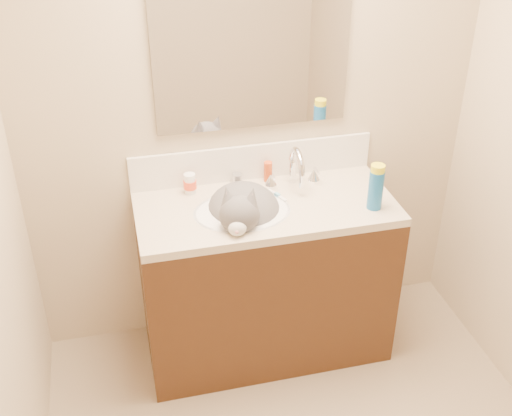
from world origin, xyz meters
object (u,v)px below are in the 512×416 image
pill_bottle (190,184)px  amber_bottle (268,172)px  silver_jar (237,179)px  vanity_cabinet (265,282)px  faucet (295,170)px  spray_can (376,190)px  basin (242,224)px  cat (243,212)px

pill_bottle → amber_bottle: (0.39, 0.03, 0.00)m
silver_jar → amber_bottle: amber_bottle is taller
vanity_cabinet → faucet: 0.58m
pill_bottle → spray_can: size_ratio=0.53×
vanity_cabinet → basin: basin is taller
basin → pill_bottle: pill_bottle is taller
pill_bottle → amber_bottle: size_ratio=0.97×
cat → amber_bottle: (0.18, 0.24, 0.06)m
spray_can → amber_bottle: bearing=138.5°
pill_bottle → spray_can: bearing=-22.8°
vanity_cabinet → silver_jar: (-0.09, 0.22, 0.48)m
amber_bottle → spray_can: bearing=-41.5°
faucet → cat: 0.35m
silver_jar → amber_bottle: 0.15m
vanity_cabinet → cat: bearing=-169.5°
faucet → pill_bottle: bearing=173.7°
cat → pill_bottle: (-0.21, 0.21, 0.06)m
vanity_cabinet → silver_jar: bearing=111.8°
vanity_cabinet → cat: cat is taller
vanity_cabinet → cat: size_ratio=2.35×
cat → silver_jar: bearing=103.1°
faucet → spray_can: faucet is taller
vanity_cabinet → basin: size_ratio=2.67×
basin → spray_can: (0.59, -0.11, 0.16)m
basin → amber_bottle: amber_bottle is taller
basin → silver_jar: bearing=82.5°
spray_can → silver_jar: bearing=147.3°
faucet → cat: bearing=-151.6°
basin → faucet: 0.38m
faucet → spray_can: bearing=-43.6°
faucet → spray_can: (0.29, -0.28, 0.01)m
faucet → pill_bottle: faucet is taller
faucet → pill_bottle: (-0.50, 0.06, -0.04)m
silver_jar → spray_can: 0.67m
cat → pill_bottle: bearing=153.6°
basin → pill_bottle: 0.32m
silver_jar → faucet: bearing=-16.9°
pill_bottle → spray_can: (0.80, -0.33, 0.04)m
vanity_cabinet → faucet: (0.18, 0.14, 0.54)m
amber_bottle → cat: bearing=-126.7°
basin → amber_bottle: 0.33m
faucet → spray_can: 0.40m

